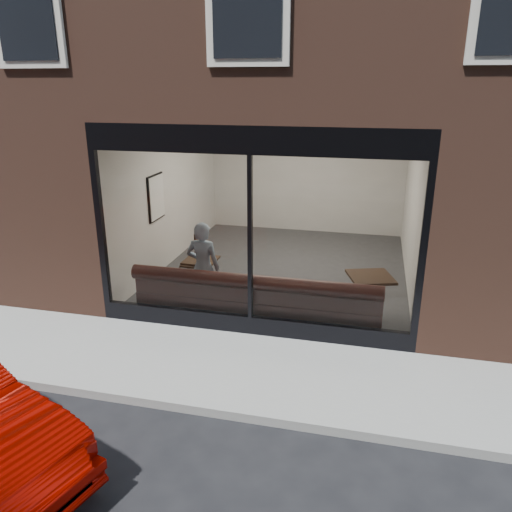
% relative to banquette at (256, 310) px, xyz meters
% --- Properties ---
extents(ground, '(120.00, 120.00, 0.00)m').
position_rel_banquette_xyz_m(ground, '(0.00, -2.45, -0.23)').
color(ground, black).
rests_on(ground, ground).
extents(sidewalk_near, '(40.00, 2.00, 0.01)m').
position_rel_banquette_xyz_m(sidewalk_near, '(0.00, -1.45, -0.22)').
color(sidewalk_near, gray).
rests_on(sidewalk_near, ground).
extents(kerb_near, '(40.00, 0.10, 0.12)m').
position_rel_banquette_xyz_m(kerb_near, '(0.00, -2.50, -0.17)').
color(kerb_near, gray).
rests_on(kerb_near, ground).
extents(host_building_pier_left, '(2.50, 12.00, 3.20)m').
position_rel_banquette_xyz_m(host_building_pier_left, '(-3.75, 5.55, 1.38)').
color(host_building_pier_left, brown).
rests_on(host_building_pier_left, ground).
extents(host_building_pier_right, '(2.50, 12.00, 3.20)m').
position_rel_banquette_xyz_m(host_building_pier_right, '(3.75, 5.55, 1.38)').
color(host_building_pier_right, brown).
rests_on(host_building_pier_right, ground).
extents(host_building_backfill, '(5.00, 6.00, 3.20)m').
position_rel_banquette_xyz_m(host_building_backfill, '(0.00, 8.55, 1.38)').
color(host_building_backfill, brown).
rests_on(host_building_backfill, ground).
extents(cafe_floor, '(6.00, 6.00, 0.00)m').
position_rel_banquette_xyz_m(cafe_floor, '(0.00, 2.55, -0.21)').
color(cafe_floor, '#2D2D30').
rests_on(cafe_floor, ground).
extents(cafe_ceiling, '(6.00, 6.00, 0.00)m').
position_rel_banquette_xyz_m(cafe_ceiling, '(0.00, 2.55, 2.97)').
color(cafe_ceiling, white).
rests_on(cafe_ceiling, host_building_upper).
extents(cafe_wall_back, '(5.00, 0.00, 5.00)m').
position_rel_banquette_xyz_m(cafe_wall_back, '(0.00, 5.54, 1.37)').
color(cafe_wall_back, silver).
rests_on(cafe_wall_back, ground).
extents(cafe_wall_left, '(0.00, 6.00, 6.00)m').
position_rel_banquette_xyz_m(cafe_wall_left, '(-2.49, 2.55, 1.37)').
color(cafe_wall_left, silver).
rests_on(cafe_wall_left, ground).
extents(cafe_wall_right, '(0.00, 6.00, 6.00)m').
position_rel_banquette_xyz_m(cafe_wall_right, '(2.49, 2.55, 1.37)').
color(cafe_wall_right, silver).
rests_on(cafe_wall_right, ground).
extents(storefront_kick, '(5.00, 0.10, 0.30)m').
position_rel_banquette_xyz_m(storefront_kick, '(0.00, -0.40, -0.08)').
color(storefront_kick, black).
rests_on(storefront_kick, ground).
extents(storefront_header, '(5.00, 0.10, 0.40)m').
position_rel_banquette_xyz_m(storefront_header, '(0.00, -0.40, 2.77)').
color(storefront_header, black).
rests_on(storefront_header, host_building_upper).
extents(storefront_mullion, '(0.06, 0.10, 2.50)m').
position_rel_banquette_xyz_m(storefront_mullion, '(0.00, -0.40, 1.32)').
color(storefront_mullion, black).
rests_on(storefront_mullion, storefront_kick).
extents(storefront_glass, '(4.80, 0.00, 4.80)m').
position_rel_banquette_xyz_m(storefront_glass, '(0.00, -0.43, 1.33)').
color(storefront_glass, white).
rests_on(storefront_glass, storefront_kick).
extents(banquette, '(4.00, 0.55, 0.45)m').
position_rel_banquette_xyz_m(banquette, '(0.00, 0.00, 0.00)').
color(banquette, '#361613').
rests_on(banquette, cafe_floor).
extents(person, '(0.59, 0.39, 1.59)m').
position_rel_banquette_xyz_m(person, '(-0.99, 0.24, 0.57)').
color(person, '#98B4CE').
rests_on(person, cafe_floor).
extents(cafe_table_left, '(0.57, 0.57, 0.04)m').
position_rel_banquette_xyz_m(cafe_table_left, '(-1.20, 0.72, 0.52)').
color(cafe_table_left, black).
rests_on(cafe_table_left, cafe_floor).
extents(cafe_table_right, '(0.86, 0.86, 0.04)m').
position_rel_banquette_xyz_m(cafe_table_right, '(1.79, 0.59, 0.52)').
color(cafe_table_right, black).
rests_on(cafe_table_right, cafe_floor).
extents(cafe_chair_left, '(0.41, 0.41, 0.04)m').
position_rel_banquette_xyz_m(cafe_chair_left, '(-1.78, 1.76, 0.01)').
color(cafe_chair_left, black).
rests_on(cafe_chair_left, cafe_floor).
extents(wall_poster, '(0.02, 0.64, 0.85)m').
position_rel_banquette_xyz_m(wall_poster, '(-2.45, 1.75, 1.38)').
color(wall_poster, white).
rests_on(wall_poster, cafe_wall_left).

